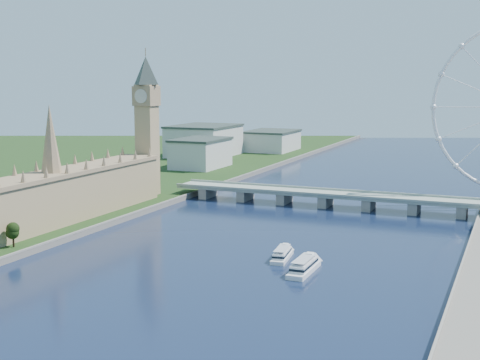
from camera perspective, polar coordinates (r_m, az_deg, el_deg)
The scene contains 6 objects.
parliament_range at distance 404.53m, azimuth -15.68°, elevation -1.46°, with size 24.00×200.00×70.00m.
big_ben at distance 488.02m, azimuth -7.97°, elevation 6.13°, with size 20.02×20.02×110.00m.
westminster_bridge at distance 464.28m, azimuth 7.32°, elevation -1.43°, with size 220.00×22.00×9.50m.
city_skyline at distance 709.16m, azimuth 16.10°, elevation 2.60°, with size 505.00×280.00×32.00m.
tour_boat_near at distance 328.70m, azimuth 3.61°, elevation -6.75°, with size 7.06×27.75×6.11m, color silver, non-canonical shape.
tour_boat_far at distance 307.70m, azimuth 5.47°, elevation -7.85°, with size 8.22×32.06×7.11m, color silver, non-canonical shape.
Camera 1 is at (121.75, -140.78, 86.93)m, focal length 50.00 mm.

